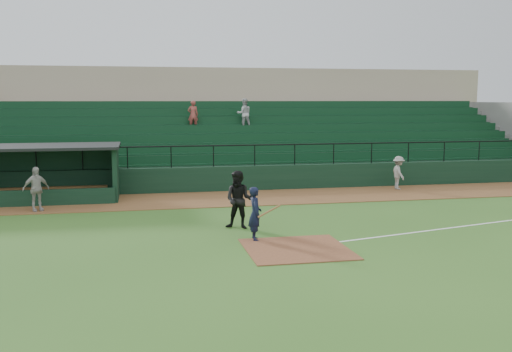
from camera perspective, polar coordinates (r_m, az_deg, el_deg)
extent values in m
plane|color=#315C1D|center=(18.13, 3.19, -6.44)|extent=(90.00, 90.00, 0.00)
cube|color=brown|center=(25.78, -1.34, -2.19)|extent=(40.00, 4.00, 0.03)
cube|color=brown|center=(17.19, 4.04, -7.18)|extent=(3.00, 3.00, 0.03)
cube|color=white|center=(22.52, 22.52, -4.23)|extent=(17.49, 4.44, 0.01)
cube|color=black|center=(27.84, -2.15, -0.25)|extent=(36.00, 0.35, 1.20)
cylinder|color=black|center=(27.66, -2.16, 3.04)|extent=(36.00, 0.06, 0.06)
cube|color=slate|center=(32.52, -3.57, 3.00)|extent=(36.00, 9.00, 3.60)
cube|color=#0E351C|center=(32.00, -3.46, 3.73)|extent=(34.56, 8.00, 4.05)
cube|color=slate|center=(39.32, 23.43, 3.62)|extent=(0.35, 9.50, 4.20)
cube|color=tan|center=(38.89, -4.94, 5.80)|extent=(38.00, 3.00, 6.40)
cube|color=slate|center=(36.89, -4.58, 6.48)|extent=(36.00, 2.00, 0.20)
imported|color=#B9B9B9|center=(33.47, -1.17, 6.17)|extent=(0.84, 0.65, 1.73)
imported|color=#9E413A|center=(33.06, -6.23, 6.01)|extent=(0.59, 0.39, 1.62)
cube|color=black|center=(28.09, -22.25, 0.39)|extent=(8.50, 0.20, 2.30)
cube|color=black|center=(26.33, -13.65, 0.30)|extent=(0.20, 2.60, 2.30)
cube|color=black|center=(26.71, -22.88, 2.63)|extent=(8.90, 3.20, 0.12)
cube|color=olive|center=(27.82, -22.30, -1.55)|extent=(7.65, 0.40, 0.50)
cube|color=black|center=(25.63, -23.24, -2.11)|extent=(8.50, 0.12, 0.70)
imported|color=black|center=(18.04, -0.09, -3.74)|extent=(0.41, 0.62, 1.69)
cylinder|color=olive|center=(17.92, 1.30, -3.49)|extent=(0.79, 0.34, 0.35)
imported|color=black|center=(19.68, -1.69, -2.36)|extent=(1.19, 1.08, 1.98)
imported|color=gray|center=(28.96, 13.87, 0.32)|extent=(0.65, 1.07, 1.62)
imported|color=#ACA6A1|center=(24.18, -20.86, -1.21)|extent=(1.11, 0.85, 1.75)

